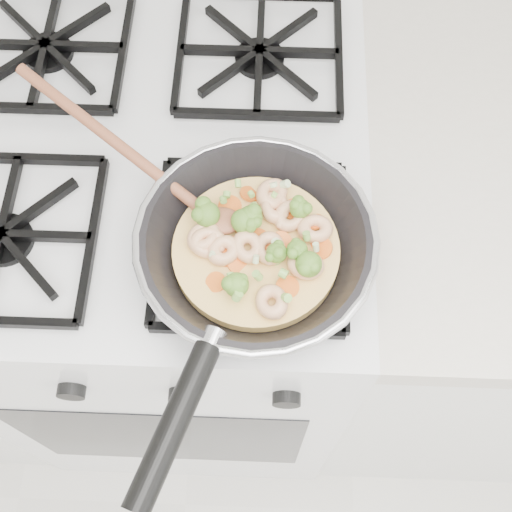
{
  "coord_description": "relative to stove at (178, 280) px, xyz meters",
  "views": [
    {
      "loc": [
        0.17,
        1.2,
        1.61
      ],
      "look_at": [
        0.16,
        1.53,
        0.93
      ],
      "focal_mm": 45.72,
      "sensor_mm": 36.0,
      "label": 1
    }
  ],
  "objects": [
    {
      "name": "stove",
      "position": [
        0.0,
        0.0,
        0.0
      ],
      "size": [
        0.6,
        0.6,
        0.92
      ],
      "color": "white",
      "rests_on": "ground"
    },
    {
      "name": "skillet",
      "position": [
        0.15,
        -0.18,
        0.49
      ],
      "size": [
        0.43,
        0.49,
        0.1
      ],
      "rotation": [
        0.0,
        0.0,
        -0.09
      ],
      "color": "black",
      "rests_on": "stove"
    }
  ]
}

